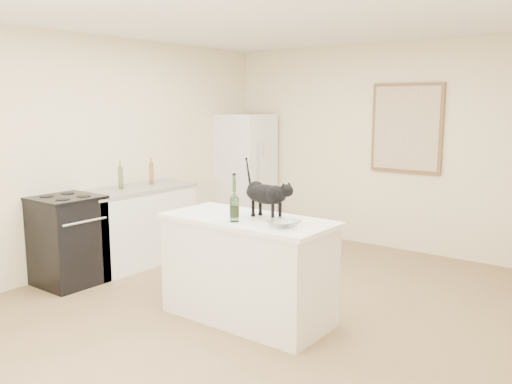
% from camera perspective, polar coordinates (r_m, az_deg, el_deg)
% --- Properties ---
extents(floor, '(5.50, 5.50, 0.00)m').
position_cam_1_polar(floor, '(5.05, -0.33, -12.23)').
color(floor, '#91704D').
rests_on(floor, ground).
extents(ceiling, '(5.50, 5.50, 0.00)m').
position_cam_1_polar(ceiling, '(4.75, -0.36, 18.36)').
color(ceiling, white).
rests_on(ceiling, ground).
extents(wall_back, '(4.50, 0.00, 4.50)m').
position_cam_1_polar(wall_back, '(7.09, 13.38, 4.65)').
color(wall_back, beige).
rests_on(wall_back, ground).
extents(wall_left, '(0.00, 5.50, 5.50)m').
position_cam_1_polar(wall_left, '(6.34, -16.71, 3.96)').
color(wall_left, beige).
rests_on(wall_left, ground).
extents(island_base, '(1.44, 0.67, 0.86)m').
position_cam_1_polar(island_base, '(4.70, -0.86, -8.35)').
color(island_base, white).
rests_on(island_base, floor).
extents(island_top, '(1.50, 0.70, 0.04)m').
position_cam_1_polar(island_top, '(4.58, -0.88, -2.98)').
color(island_top, white).
rests_on(island_top, island_base).
extents(left_cabinets, '(0.60, 1.40, 0.86)m').
position_cam_1_polar(left_cabinets, '(6.43, -12.59, -3.66)').
color(left_cabinets, white).
rests_on(left_cabinets, floor).
extents(left_countertop, '(0.62, 1.44, 0.04)m').
position_cam_1_polar(left_countertop, '(6.34, -12.74, 0.30)').
color(left_countertop, gray).
rests_on(left_countertop, left_cabinets).
extents(stove, '(0.60, 0.60, 0.90)m').
position_cam_1_polar(stove, '(5.91, -19.29, -4.95)').
color(stove, black).
rests_on(stove, floor).
extents(fridge, '(0.68, 0.68, 1.70)m').
position_cam_1_polar(fridge, '(7.81, -1.16, 2.01)').
color(fridge, white).
rests_on(fridge, floor).
extents(artwork_frame, '(0.90, 0.03, 1.10)m').
position_cam_1_polar(artwork_frame, '(6.93, 15.64, 6.52)').
color(artwork_frame, brown).
rests_on(artwork_frame, wall_back).
extents(artwork_canvas, '(0.82, 0.00, 1.02)m').
position_cam_1_polar(artwork_canvas, '(6.92, 15.58, 6.52)').
color(artwork_canvas, beige).
rests_on(artwork_canvas, wall_back).
extents(black_cat, '(0.55, 0.29, 0.37)m').
position_cam_1_polar(black_cat, '(4.52, 1.04, -0.51)').
color(black_cat, black).
rests_on(black_cat, island_top).
extents(wine_bottle, '(0.10, 0.10, 0.35)m').
position_cam_1_polar(wine_bottle, '(4.40, -2.31, -0.91)').
color(wine_bottle, '#214E1F').
rests_on(wine_bottle, island_top).
extents(glass_bowl, '(0.30, 0.30, 0.06)m').
position_cam_1_polar(glass_bowl, '(4.21, 2.91, -3.41)').
color(glass_bowl, silver).
rests_on(glass_bowl, island_top).
extents(fridge_paper, '(0.03, 0.15, 0.19)m').
position_cam_1_polar(fridge_paper, '(7.60, 1.12, 4.59)').
color(fridge_paper, white).
rests_on(fridge_paper, fridge).
extents(counter_bottle_cluster, '(0.08, 0.50, 0.25)m').
position_cam_1_polar(counter_bottle_cluster, '(6.39, -12.64, 1.69)').
color(counter_bottle_cluster, brown).
rests_on(counter_bottle_cluster, left_countertop).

